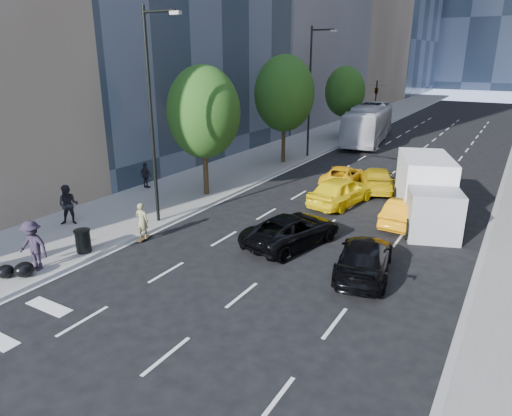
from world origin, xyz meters
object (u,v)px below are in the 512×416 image
Objects in this scene: black_sedan_lincoln at (292,230)px; skateboarder at (142,223)px; black_sedan_mercedes at (365,258)px; city_bus at (368,124)px; box_truck at (426,190)px; trash_can at (83,241)px.

skateboarder is at bearing 41.18° from black_sedan_lincoln.
black_sedan_mercedes is (3.69, -1.21, 0.00)m from black_sedan_lincoln.
skateboarder is 29.56m from city_bus.
black_sedan_lincoln is 0.71× the size of box_truck.
city_bus is at bearing -101.64° from skateboarder.
black_sedan_lincoln is at bearing -29.51° from black_sedan_mercedes.
trash_can is at bearing 10.39° from black_sedan_mercedes.
black_sedan_lincoln is at bearing -87.85° from city_bus.
box_truck is (10.47, 9.33, 0.76)m from skateboarder.
city_bus is at bearing -84.04° from black_sedan_mercedes.
skateboarder is 6.80m from black_sedan_lincoln.
black_sedan_lincoln is 0.39× the size of city_bus.
box_truck is at bearing -147.74° from skateboarder.
box_truck is at bearing 45.71° from trash_can.
black_sedan_lincoln is at bearing -144.56° from box_truck.
city_bus is 22.24m from box_truck.
city_bus is (1.13, 29.52, 0.91)m from skateboarder.
skateboarder is 0.13× the size of city_bus.
skateboarder is 1.79× the size of trash_can.
black_sedan_lincoln is 5.29× the size of trash_can.
skateboarder is at bearing 67.34° from trash_can.
box_truck reaches higher than black_sedan_lincoln.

